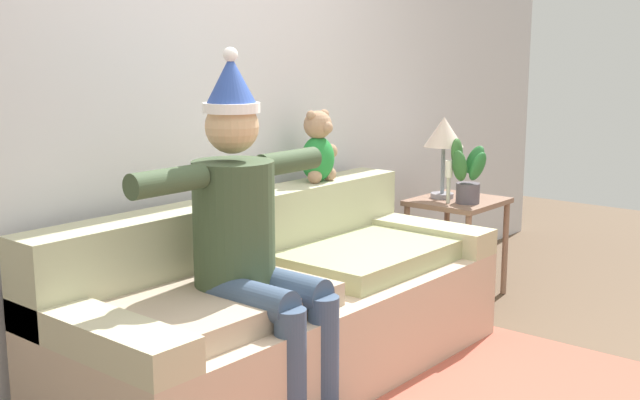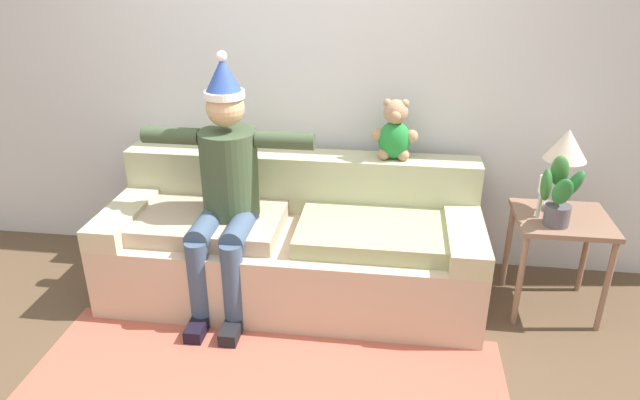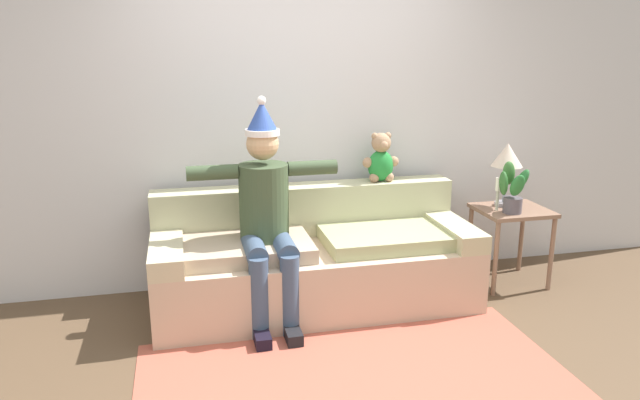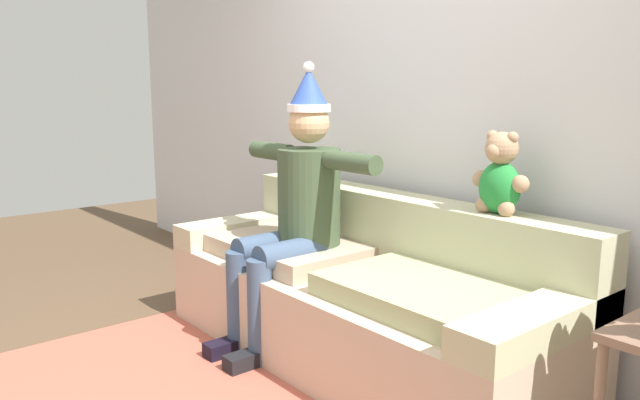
{
  "view_description": "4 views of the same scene",
  "coord_description": "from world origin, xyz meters",
  "px_view_note": "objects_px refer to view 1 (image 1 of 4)",
  "views": [
    {
      "loc": [
        -2.61,
        -1.39,
        1.53
      ],
      "look_at": [
        0.15,
        0.91,
        0.83
      ],
      "focal_mm": 44.79,
      "sensor_mm": 36.0,
      "label": 1
    },
    {
      "loc": [
        0.6,
        -2.14,
        2.07
      ],
      "look_at": [
        0.19,
        0.84,
        0.72
      ],
      "focal_mm": 32.38,
      "sensor_mm": 36.0,
      "label": 2
    },
    {
      "loc": [
        -0.9,
        -2.97,
        1.86
      ],
      "look_at": [
        -0.01,
        0.79,
        0.84
      ],
      "focal_mm": 33.45,
      "sensor_mm": 36.0,
      "label": 3
    },
    {
      "loc": [
        2.23,
        -1.12,
        1.4
      ],
      "look_at": [
        -0.09,
        0.8,
        0.85
      ],
      "focal_mm": 34.98,
      "sensor_mm": 36.0,
      "label": 4
    }
  ],
  "objects_px": {
    "couch": "(282,309)",
    "candle_tall": "(449,176)",
    "teddy_bear": "(318,149)",
    "table_lamp": "(444,136)",
    "potted_plant": "(467,173)",
    "person_seated": "(250,235)",
    "side_table": "(457,215)"
  },
  "relations": [
    {
      "from": "couch",
      "to": "candle_tall",
      "type": "xyz_separation_m",
      "value": [
        1.44,
        -0.02,
        0.45
      ]
    },
    {
      "from": "teddy_bear",
      "to": "table_lamp",
      "type": "height_order",
      "value": "teddy_bear"
    },
    {
      "from": "potted_plant",
      "to": "candle_tall",
      "type": "bearing_deg",
      "value": 131.51
    },
    {
      "from": "person_seated",
      "to": "table_lamp",
      "type": "distance_m",
      "value": 1.96
    },
    {
      "from": "side_table",
      "to": "table_lamp",
      "type": "bearing_deg",
      "value": 104.52
    },
    {
      "from": "side_table",
      "to": "potted_plant",
      "type": "relative_size",
      "value": 1.58
    },
    {
      "from": "teddy_bear",
      "to": "candle_tall",
      "type": "relative_size",
      "value": 1.49
    },
    {
      "from": "side_table",
      "to": "couch",
      "type": "bearing_deg",
      "value": -179.9
    },
    {
      "from": "potted_plant",
      "to": "candle_tall",
      "type": "distance_m",
      "value": 0.11
    },
    {
      "from": "side_table",
      "to": "potted_plant",
      "type": "height_order",
      "value": "potted_plant"
    },
    {
      "from": "potted_plant",
      "to": "side_table",
      "type": "bearing_deg",
      "value": 53.29
    },
    {
      "from": "teddy_bear",
      "to": "potted_plant",
      "type": "bearing_deg",
      "value": -22.44
    },
    {
      "from": "table_lamp",
      "to": "teddy_bear",
      "type": "bearing_deg",
      "value": 169.45
    },
    {
      "from": "couch",
      "to": "candle_tall",
      "type": "bearing_deg",
      "value": -0.69
    },
    {
      "from": "teddy_bear",
      "to": "table_lamp",
      "type": "bearing_deg",
      "value": -10.55
    },
    {
      "from": "person_seated",
      "to": "candle_tall",
      "type": "xyz_separation_m",
      "value": [
        1.8,
        0.15,
        0.0
      ]
    },
    {
      "from": "side_table",
      "to": "teddy_bear",
      "type": "bearing_deg",
      "value": 164.44
    },
    {
      "from": "couch",
      "to": "candle_tall",
      "type": "distance_m",
      "value": 1.51
    },
    {
      "from": "teddy_bear",
      "to": "potted_plant",
      "type": "height_order",
      "value": "teddy_bear"
    },
    {
      "from": "person_seated",
      "to": "potted_plant",
      "type": "height_order",
      "value": "person_seated"
    },
    {
      "from": "table_lamp",
      "to": "candle_tall",
      "type": "distance_m",
      "value": 0.28
    },
    {
      "from": "teddy_bear",
      "to": "side_table",
      "type": "height_order",
      "value": "teddy_bear"
    },
    {
      "from": "teddy_bear",
      "to": "table_lamp",
      "type": "distance_m",
      "value": 0.99
    },
    {
      "from": "teddy_bear",
      "to": "candle_tall",
      "type": "distance_m",
      "value": 0.92
    },
    {
      "from": "couch",
      "to": "person_seated",
      "type": "relative_size",
      "value": 1.5
    },
    {
      "from": "couch",
      "to": "candle_tall",
      "type": "height_order",
      "value": "candle_tall"
    },
    {
      "from": "person_seated",
      "to": "candle_tall",
      "type": "relative_size",
      "value": 5.95
    },
    {
      "from": "table_lamp",
      "to": "potted_plant",
      "type": "relative_size",
      "value": 1.28
    },
    {
      "from": "couch",
      "to": "candle_tall",
      "type": "relative_size",
      "value": 8.91
    },
    {
      "from": "potted_plant",
      "to": "candle_tall",
      "type": "relative_size",
      "value": 1.51
    },
    {
      "from": "table_lamp",
      "to": "person_seated",
      "type": "bearing_deg",
      "value": -172.25
    },
    {
      "from": "couch",
      "to": "potted_plant",
      "type": "bearing_deg",
      "value": -3.76
    }
  ]
}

